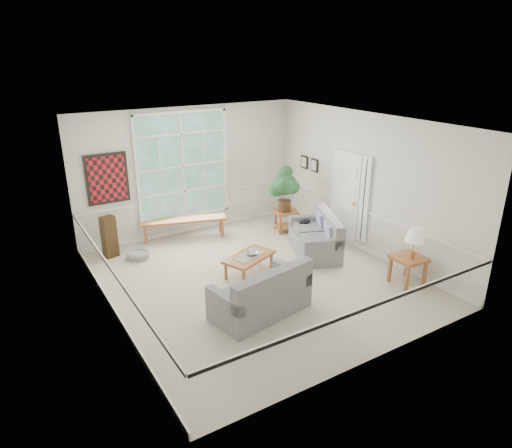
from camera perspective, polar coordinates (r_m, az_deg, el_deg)
The scene contains 24 objects.
floor at distance 8.99m, azimuth 0.12°, elevation -6.80°, with size 5.50×6.00×0.01m, color #B4A898.
ceiling at distance 8.04m, azimuth 0.14°, elevation 12.50°, with size 5.50×6.00×0.02m, color white.
wall_back at distance 10.96m, azimuth -8.18°, elevation 6.58°, with size 5.50×0.02×3.00m, color silver.
wall_front at distance 6.24m, azimuth 14.82°, elevation -5.30°, with size 5.50×0.02×3.00m, color silver.
wall_left at distance 7.42m, azimuth -18.25°, elevation -1.35°, with size 0.02×6.00×3.00m, color silver.
wall_right at distance 10.05m, azimuth 13.65°, elevation 4.88°, with size 0.02×6.00×3.00m, color silver.
window_back at distance 10.81m, azimuth -9.11°, elevation 7.16°, with size 2.30×0.08×2.40m, color white.
entry_door at distance 10.56m, azimuth 11.02°, elevation 3.32°, with size 0.08×0.90×2.10m, color white.
door_sidelight at distance 10.10m, azimuth 13.44°, elevation 2.91°, with size 0.08×0.26×1.90m, color white.
wall_art at distance 10.30m, azimuth -18.09°, elevation 5.40°, with size 0.90×0.06×1.10m, color maroon.
wall_frame_near at distance 11.27m, azimuth 7.27°, elevation 7.29°, with size 0.04×0.26×0.32m, color black.
wall_frame_far at distance 11.57m, azimuth 6.03°, elevation 7.70°, with size 0.04×0.26×0.32m, color black.
loveseat_right at distance 9.98m, azimuth 7.36°, elevation -1.28°, with size 0.83×1.60×0.87m, color slate.
loveseat_front at distance 7.69m, azimuth 0.53°, elevation -8.16°, with size 1.64×0.85×0.89m, color slate.
coffee_table at distance 9.08m, azimuth -0.87°, elevation -5.10°, with size 1.05×0.57×0.39m, color #98572D.
pewter_bowl at distance 9.02m, azimuth -0.59°, elevation -3.65°, with size 0.29×0.29×0.07m, color #939398.
window_bench at distance 10.90m, azimuth -8.96°, elevation -0.55°, with size 2.01×0.39×0.47m, color #98572D.
end_table at distance 11.19m, azimuth 3.77°, elevation 0.42°, with size 0.53×0.53×0.53m, color #98572D.
houseplant at distance 10.88m, azimuth 3.60°, elevation 4.35°, with size 0.64×0.64×1.10m, color #204A27, non-canonical shape.
side_table at distance 9.12m, azimuth 18.38°, elevation -5.50°, with size 0.56×0.56×0.57m, color #98572D.
table_lamp at distance 8.84m, azimuth 19.14°, elevation -2.34°, with size 0.34×0.34×0.59m, color white, non-canonical shape.
pet_bed at distance 10.11m, azimuth -14.52°, elevation -3.75°, with size 0.48×0.48×0.14m, color slate.
floor_speaker at distance 10.21m, azimuth -17.88°, elevation -1.52°, with size 0.28×0.22×0.91m, color #362311.
cat at distance 10.44m, azimuth 6.11°, elevation 0.26°, with size 0.29×0.20×0.14m, color black.
Camera 1 is at (-4.18, -6.77, 4.19)m, focal length 32.00 mm.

